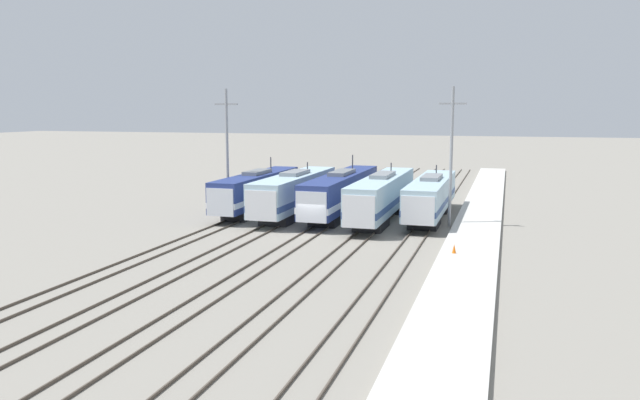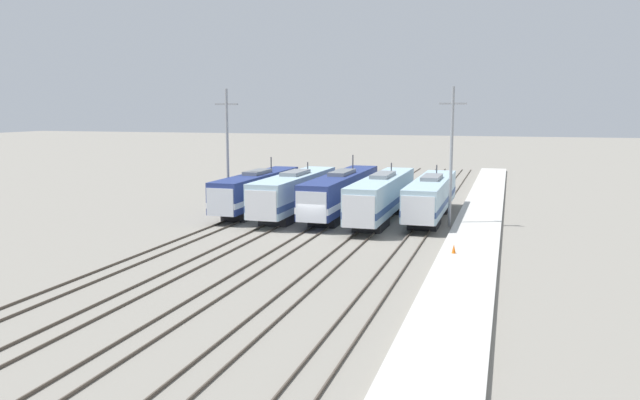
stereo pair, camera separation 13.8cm
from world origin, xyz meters
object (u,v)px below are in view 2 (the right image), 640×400
locomotive_center_left (294,193)px  locomotive_center (341,193)px  locomotive_center_right (382,196)px  locomotive_far_right (431,197)px  catenary_tower_left (227,149)px  traffic_cone (454,249)px  locomotive_far_left (256,191)px  catenary_tower_right (451,154)px

locomotive_center_left → locomotive_center: bearing=18.9°
locomotive_center_right → locomotive_far_right: size_ratio=1.08×
catenary_tower_left → locomotive_center: bearing=13.7°
catenary_tower_left → traffic_cone: bearing=-28.0°
locomotive_far_left → catenary_tower_left: 5.11m
locomotive_center_left → catenary_tower_right: size_ratio=1.46×
locomotive_far_left → traffic_cone: (20.69, -14.04, -1.47)m
locomotive_far_left → catenary_tower_right: catenary_tower_right is taller
locomotive_center → locomotive_center_right: 4.50m
locomotive_far_left → traffic_cone: bearing=-34.2°
locomotive_center → locomotive_center_left: bearing=-161.1°
locomotive_center_right → locomotive_center: bearing=162.6°
locomotive_center_right → catenary_tower_right: size_ratio=1.60×
locomotive_far_left → locomotive_center: locomotive_center is taller
traffic_cone → locomotive_center_right: bearing=120.2°
traffic_cone → locomotive_center_left: bearing=141.0°
catenary_tower_left → traffic_cone: 26.43m
locomotive_center_left → locomotive_far_right: (12.90, 2.01, -0.12)m
catenary_tower_right → locomotive_center_right: bearing=168.8°
catenary_tower_right → locomotive_far_left: bearing=174.3°
locomotive_center → catenary_tower_right: bearing=-13.7°
locomotive_far_left → locomotive_far_right: (17.19, 1.23, -0.05)m
locomotive_center_left → locomotive_center_right: (8.60, 0.13, 0.02)m
catenary_tower_left → traffic_cone: catenary_tower_left is taller
locomotive_center_left → locomotive_far_right: locomotive_center_left is taller
catenary_tower_right → locomotive_far_right: bearing=123.4°
locomotive_center → locomotive_far_right: (8.60, 0.54, -0.12)m
locomotive_far_right → catenary_tower_left: bearing=-170.8°
locomotive_far_left → locomotive_far_right: locomotive_far_left is taller
locomotive_far_left → locomotive_center_right: (12.90, -0.65, 0.08)m
locomotive_far_right → catenary_tower_right: size_ratio=1.49×
locomotive_center → locomotive_center_right: size_ratio=1.01×
locomotive_center_left → locomotive_far_right: 13.05m
locomotive_far_left → catenary_tower_right: size_ratio=1.41×
locomotive_center_right → catenary_tower_left: catenary_tower_left is taller
locomotive_center_left → catenary_tower_right: 15.58m
locomotive_far_left → traffic_cone: size_ratio=27.19×
locomotive_center_left → traffic_cone: size_ratio=28.17×
locomotive_center_right → traffic_cone: bearing=-59.8°
locomotive_center_left → traffic_cone: (16.39, -13.25, -1.53)m
locomotive_center → locomotive_far_right: 8.61m
locomotive_center → catenary_tower_left: size_ratio=1.62×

